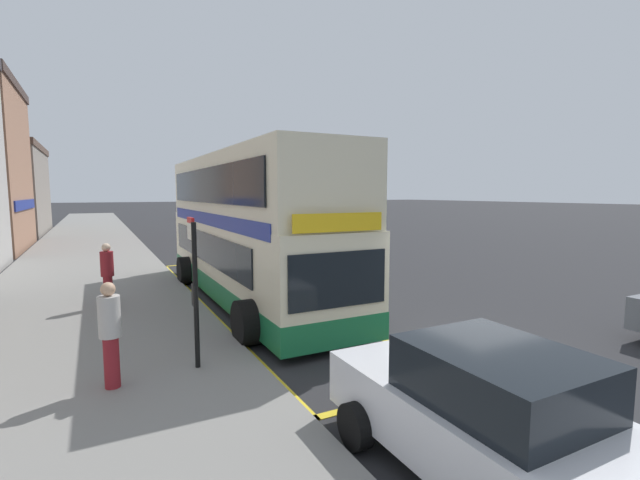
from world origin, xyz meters
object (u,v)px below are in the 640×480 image
Objects in this scene: pedestrian_waiting_near_sign at (107,272)px; bus_stop_sign at (194,280)px; double_decker_bus at (248,233)px; parked_car_maroon_kerbside at (231,225)px; pedestrian_further_back at (110,331)px; parked_car_white_far at (491,419)px; parked_car_grey_behind at (194,212)px.

bus_stop_sign is at bearing -76.44° from pedestrian_waiting_near_sign.
double_decker_bus is 4.06m from pedestrian_waiting_near_sign.
pedestrian_further_back reaches higher than parked_car_maroon_kerbside.
pedestrian_waiting_near_sign is (-1.30, 5.38, -0.62)m from bus_stop_sign.
double_decker_bus reaches higher than pedestrian_waiting_near_sign.
pedestrian_waiting_near_sign is at bearing 107.76° from parked_car_white_far.
parked_car_white_far is 2.37× the size of pedestrian_waiting_near_sign.
parked_car_maroon_kerbside is 22.23m from pedestrian_waiting_near_sign.
parked_car_maroon_kerbside is at bearing 75.60° from double_decker_bus.
bus_stop_sign is 0.64× the size of parked_car_white_far.
parked_car_maroon_kerbside is 2.42× the size of pedestrian_further_back.
pedestrian_further_back reaches higher than parked_car_white_far.
parked_car_white_far is at bearing -50.21° from pedestrian_further_back.
bus_stop_sign reaches higher than pedestrian_waiting_near_sign.
pedestrian_further_back is at bearing 128.10° from parked_car_white_far.
pedestrian_waiting_near_sign is 5.67m from pedestrian_further_back.
parked_car_maroon_kerbside is at bearing -92.72° from parked_car_grey_behind.
double_decker_bus is 2.69× the size of parked_car_grey_behind.
parked_car_white_far is 5.73m from pedestrian_further_back.
bus_stop_sign reaches higher than pedestrian_further_back.
double_decker_bus is 6.75m from pedestrian_further_back.
pedestrian_waiting_near_sign is at bearing -112.71° from parked_car_maroon_kerbside.
pedestrian_further_back is (-9.32, -25.90, 0.29)m from parked_car_maroon_kerbside.
bus_stop_sign is 1.57m from pedestrian_further_back.
double_decker_bus is 5.70m from bus_stop_sign.
pedestrian_waiting_near_sign reaches higher than parked_car_white_far.
parked_car_white_far is (-5.66, -30.29, 0.00)m from parked_car_maroon_kerbside.
parked_car_maroon_kerbside is at bearing 77.73° from parked_car_white_far.
bus_stop_sign is at bearing -105.40° from parked_car_maroon_kerbside.
bus_stop_sign reaches higher than parked_car_grey_behind.
parked_car_maroon_kerbside is at bearing 65.53° from pedestrian_waiting_near_sign.
double_decker_bus reaches higher than parked_car_maroon_kerbside.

